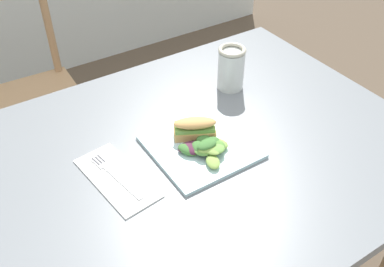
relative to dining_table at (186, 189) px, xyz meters
name	(u,v)px	position (x,y,z in m)	size (l,w,h in m)	color
dining_table	(186,189)	(0.00, 0.00, 0.00)	(1.22, 0.88, 0.74)	slate
chair_wooden_far	(29,97)	(-0.19, 0.91, -0.17)	(0.41, 0.41, 0.87)	tan
plate_lunch	(201,147)	(0.04, 0.00, 0.13)	(0.24, 0.24, 0.01)	silver
sandwich_half_front	(195,128)	(0.05, 0.04, 0.16)	(0.12, 0.09, 0.06)	tan
salad_mixed_greens	(204,148)	(0.04, -0.03, 0.15)	(0.13, 0.13, 0.04)	#518438
napkin_folded	(117,178)	(-0.18, 0.02, 0.13)	(0.10, 0.23, 0.00)	white
fork_on_napkin	(113,173)	(-0.18, 0.03, 0.13)	(0.05, 0.19, 0.00)	silver
mason_jar_iced_tea	(231,70)	(0.27, 0.18, 0.19)	(0.08, 0.08, 0.13)	#995623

